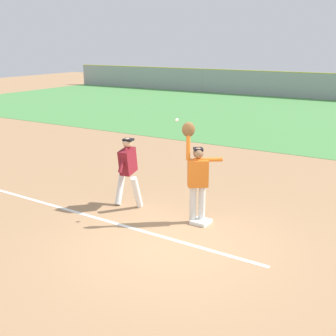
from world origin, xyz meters
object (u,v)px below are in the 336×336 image
Objects in this scene: baseball at (177,120)px; parked_car_green at (332,87)px; fielder at (197,174)px; runner at (128,167)px; first_base at (201,222)px; parked_car_black at (250,82)px.

parked_car_green is (-2.25, 26.58, -1.59)m from baseball.
fielder reaches higher than runner.
baseball reaches higher than runner.
parked_car_green is (-2.92, 26.63, 0.63)m from first_base.
baseball is at bearing 50.47° from fielder.
runner is 0.38× the size of parked_car_green.
fielder is 26.77m from parked_car_green.
first_base is 2.32m from baseball.
parked_car_black is 0.97× the size of parked_car_green.
parked_car_green is at bearing 94.83° from baseball.
fielder is 1.27m from baseball.
baseball is at bearing -91.10° from parked_car_green.
parked_car_black is at bearing 109.38° from first_base.
runner is (-1.90, 0.03, -0.12)m from fielder.
baseball reaches higher than first_base.
baseball reaches higher than parked_car_black.
parked_car_black reaches higher than first_base.
parked_car_green is at bearing 96.25° from first_base.
first_base is 2.24m from runner.
runner is (-2.02, 0.04, 0.96)m from first_base.
fielder is at bearing -7.07° from runner.
parked_car_black is (-7.55, 27.17, -0.32)m from runner.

